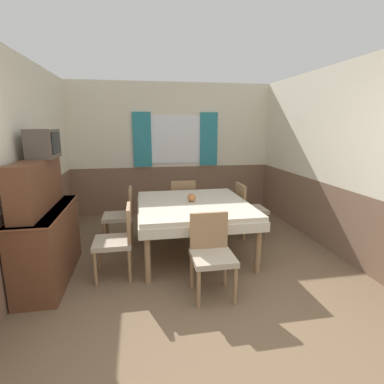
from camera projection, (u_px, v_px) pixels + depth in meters
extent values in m
plane|color=brown|center=(240.00, 369.00, 2.24)|extent=(16.00, 16.00, 0.00)
cube|color=silver|center=(172.00, 125.00, 5.95)|extent=(4.40, 0.05, 1.65)
cube|color=brown|center=(173.00, 189.00, 6.24)|extent=(4.40, 0.05, 0.95)
cube|color=white|center=(176.00, 139.00, 5.99)|extent=(1.12, 0.01, 0.94)
cube|color=teal|center=(142.00, 140.00, 5.86)|extent=(0.36, 0.03, 1.06)
cube|color=teal|center=(209.00, 139.00, 6.09)|extent=(0.36, 0.03, 1.06)
cube|color=silver|center=(23.00, 126.00, 3.54)|extent=(0.05, 4.65, 1.65)
cube|color=brown|center=(35.00, 230.00, 3.83)|extent=(0.05, 4.65, 0.95)
cube|color=silver|center=(331.00, 126.00, 4.24)|extent=(0.05, 4.65, 1.65)
cube|color=brown|center=(322.00, 214.00, 4.53)|extent=(0.05, 4.65, 0.95)
cube|color=beige|center=(193.00, 205.00, 4.15)|extent=(1.50, 1.64, 0.06)
cube|color=beige|center=(193.00, 211.00, 4.17)|extent=(1.53, 1.67, 0.12)
cylinder|color=#93704C|center=(147.00, 255.00, 3.41)|extent=(0.07, 0.07, 0.68)
cylinder|color=#93704C|center=(258.00, 247.00, 3.64)|extent=(0.07, 0.07, 0.68)
cylinder|color=#93704C|center=(144.00, 217.00, 4.83)|extent=(0.07, 0.07, 0.68)
cylinder|color=#93704C|center=(224.00, 213.00, 5.06)|extent=(0.07, 0.07, 0.68)
cylinder|color=#93704C|center=(170.00, 213.00, 5.50)|extent=(0.04, 0.04, 0.40)
cylinder|color=#93704C|center=(190.00, 212.00, 5.57)|extent=(0.04, 0.04, 0.40)
cylinder|color=#93704C|center=(172.00, 219.00, 5.14)|extent=(0.04, 0.04, 0.40)
cylinder|color=#93704C|center=(194.00, 218.00, 5.20)|extent=(0.04, 0.04, 0.40)
cube|color=tan|center=(182.00, 203.00, 5.30)|extent=(0.44, 0.44, 0.06)
cube|color=#93704C|center=(183.00, 193.00, 5.06)|extent=(0.42, 0.04, 0.41)
cylinder|color=#93704C|center=(95.00, 269.00, 3.37)|extent=(0.04, 0.04, 0.40)
cylinder|color=#93704C|center=(99.00, 255.00, 3.74)|extent=(0.04, 0.04, 0.40)
cylinder|color=#93704C|center=(130.00, 266.00, 3.44)|extent=(0.04, 0.04, 0.40)
cylinder|color=#93704C|center=(130.00, 253.00, 3.80)|extent=(0.04, 0.04, 0.40)
cube|color=tan|center=(113.00, 242.00, 3.54)|extent=(0.44, 0.44, 0.06)
cube|color=#93704C|center=(129.00, 223.00, 3.52)|extent=(0.04, 0.42, 0.41)
cylinder|color=#93704C|center=(257.00, 219.00, 5.15)|extent=(0.04, 0.04, 0.40)
cylinder|color=#93704C|center=(267.00, 226.00, 4.79)|extent=(0.04, 0.04, 0.40)
cylinder|color=#93704C|center=(236.00, 220.00, 5.09)|extent=(0.04, 0.04, 0.40)
cylinder|color=#93704C|center=(244.00, 228.00, 4.72)|extent=(0.04, 0.04, 0.40)
cube|color=tan|center=(252.00, 210.00, 4.89)|extent=(0.44, 0.44, 0.06)
cube|color=#93704C|center=(240.00, 196.00, 4.80)|extent=(0.04, 0.42, 0.41)
cylinder|color=#93704C|center=(235.00, 286.00, 3.02)|extent=(0.04, 0.04, 0.40)
cylinder|color=#93704C|center=(199.00, 289.00, 2.96)|extent=(0.04, 0.04, 0.40)
cylinder|color=#93704C|center=(225.00, 268.00, 3.39)|extent=(0.04, 0.04, 0.40)
cylinder|color=#93704C|center=(192.00, 271.00, 3.32)|extent=(0.04, 0.04, 0.40)
cube|color=tan|center=(213.00, 258.00, 3.12)|extent=(0.44, 0.44, 0.06)
cube|color=#93704C|center=(209.00, 230.00, 3.26)|extent=(0.42, 0.04, 0.41)
cylinder|color=#93704C|center=(105.00, 236.00, 4.36)|extent=(0.04, 0.04, 0.40)
cylinder|color=#93704C|center=(107.00, 228.00, 4.72)|extent=(0.04, 0.04, 0.40)
cylinder|color=#93704C|center=(131.00, 235.00, 4.42)|extent=(0.04, 0.04, 0.40)
cylinder|color=#93704C|center=(132.00, 226.00, 4.79)|extent=(0.04, 0.04, 0.40)
cube|color=tan|center=(118.00, 217.00, 4.52)|extent=(0.44, 0.44, 0.06)
cube|color=#93704C|center=(131.00, 201.00, 4.50)|extent=(0.04, 0.42, 0.41)
cube|color=brown|center=(49.00, 244.00, 3.49)|extent=(0.44, 1.35, 0.86)
cube|color=brown|center=(45.00, 210.00, 3.39)|extent=(0.46, 1.37, 0.02)
cube|color=brown|center=(37.00, 185.00, 3.32)|extent=(0.24, 1.21, 0.56)
cube|color=#51473D|center=(43.00, 144.00, 3.42)|extent=(0.28, 0.44, 0.33)
cube|color=black|center=(56.00, 143.00, 3.44)|extent=(0.01, 0.36, 0.25)
sphere|color=#B26B38|center=(192.00, 198.00, 4.18)|extent=(0.12, 0.12, 0.12)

